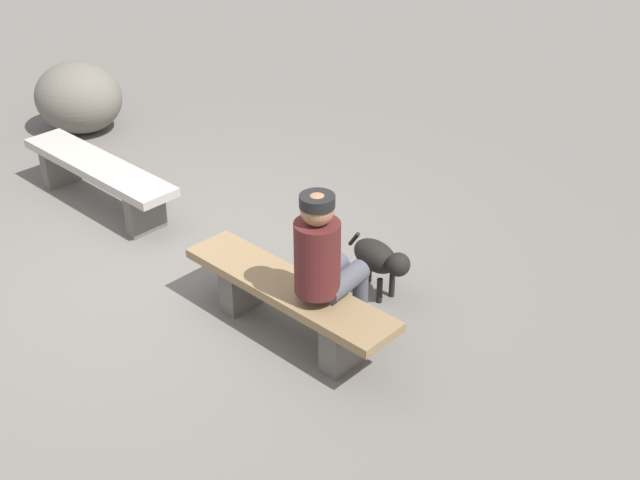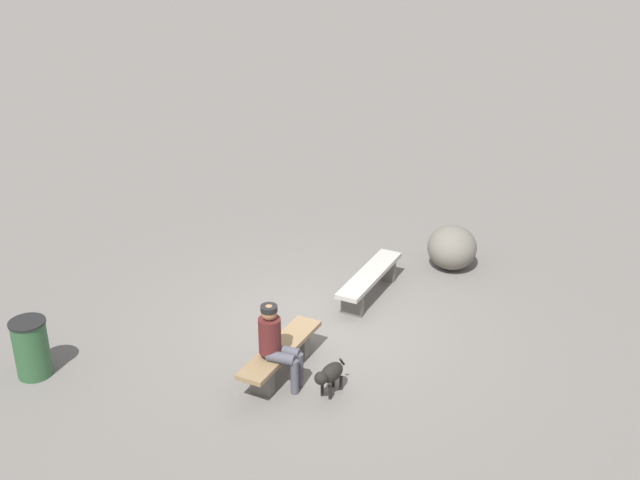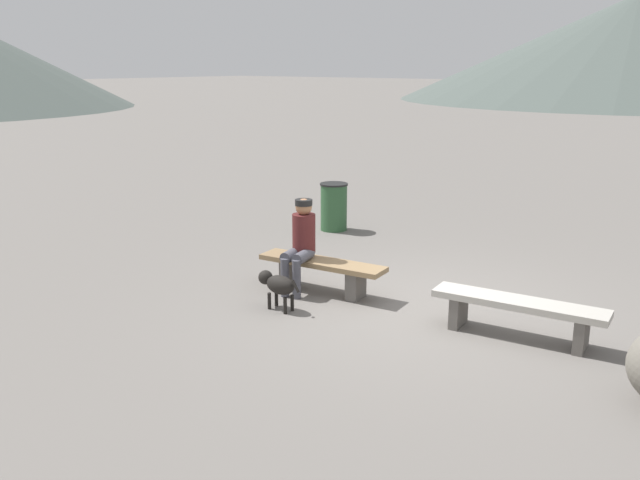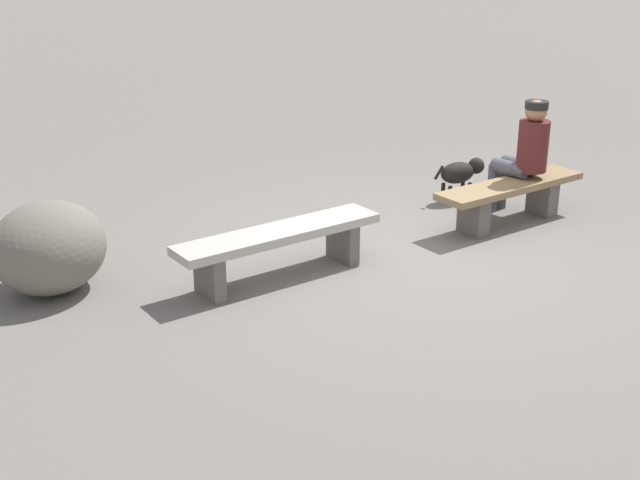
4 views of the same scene
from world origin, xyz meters
TOP-DOWN VIEW (x-y plane):
  - ground at (0.00, 0.00)m, footprint 210.00×210.00m
  - bench_left at (-1.37, 0.14)m, footprint 1.90×0.59m
  - bench_right at (1.24, 0.24)m, footprint 1.77×0.59m
  - seated_person at (1.49, 0.35)m, footprint 0.39×0.60m
  - dog at (1.28, 1.07)m, footprint 0.64×0.24m
  - trash_bin at (3.14, -2.60)m, footprint 0.50×0.50m
  - distant_peak_2 at (10.22, -51.73)m, footprint 36.29×36.29m

SIDE VIEW (x-z plane):
  - ground at x=0.00m, z-range -0.06..0.00m
  - bench_right at x=1.24m, z-range 0.09..0.52m
  - dog at x=1.28m, z-range 0.09..0.54m
  - bench_left at x=-1.37m, z-range 0.11..0.54m
  - trash_bin at x=3.14m, z-range 0.00..0.85m
  - seated_person at x=1.49m, z-range 0.09..1.31m
  - distant_peak_2 at x=10.22m, z-range 0.00..8.10m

